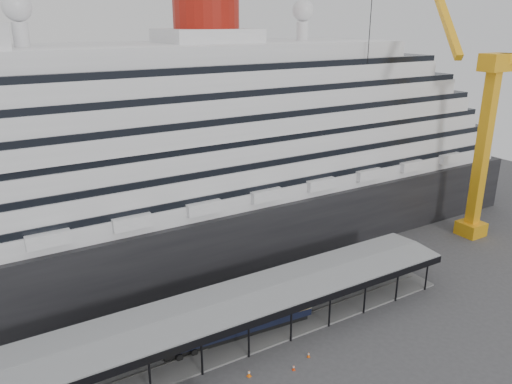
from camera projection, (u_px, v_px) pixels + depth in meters
ground at (275, 353)px, 57.19m from camera, size 200.00×200.00×0.00m
cruise_ship at (163, 141)px, 77.15m from camera, size 130.00×30.00×43.90m
platform_canopy at (252, 314)px, 60.47m from camera, size 56.00×9.18×5.30m
crane_yellow at (480, 124)px, 82.18m from camera, size 23.83×18.78×47.60m
pullman_carriage at (237, 319)px, 59.43m from camera, size 19.71×3.95×19.22m
traffic_cone_left at (249, 373)px, 53.26m from camera, size 0.51×0.51×0.83m
traffic_cone_mid at (309, 355)px, 56.36m from camera, size 0.44×0.44×0.65m
traffic_cone_right at (294, 367)px, 54.26m from camera, size 0.39×0.39×0.66m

